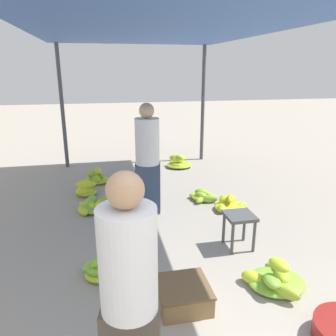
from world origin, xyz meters
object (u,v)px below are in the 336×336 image
(banana_pile_right_0, at_px, (229,204))
(shopper_walking_mid, at_px, (148,158))
(banana_pile_left_1, at_px, (96,205))
(banana_pile_right_1, at_px, (203,196))
(stool, at_px, (239,221))
(banana_pile_left_0, at_px, (103,270))
(banana_pile_left_3, at_px, (95,178))
(banana_pile_right_3, at_px, (275,279))
(vendor_foreground, at_px, (129,296))
(banana_pile_right_2, at_px, (178,163))
(banana_pile_left_2, at_px, (86,189))
(crate_near, at_px, (183,295))

(banana_pile_right_0, height_order, shopper_walking_mid, shopper_walking_mid)
(banana_pile_left_1, distance_m, banana_pile_right_1, 1.73)
(stool, height_order, banana_pile_left_0, stool)
(banana_pile_left_3, relative_size, banana_pile_right_3, 0.74)
(vendor_foreground, bearing_deg, banana_pile_right_2, 73.18)
(banana_pile_right_1, bearing_deg, banana_pile_left_0, -132.25)
(vendor_foreground, distance_m, banana_pile_left_0, 1.57)
(vendor_foreground, bearing_deg, banana_pile_left_1, 94.34)
(banana_pile_left_1, distance_m, banana_pile_right_3, 2.85)
(vendor_foreground, relative_size, stool, 3.65)
(banana_pile_left_1, height_order, banana_pile_right_3, banana_pile_right_3)
(vendor_foreground, relative_size, banana_pile_right_1, 3.03)
(banana_pile_right_1, bearing_deg, banana_pile_right_2, 88.53)
(banana_pile_left_2, xyz_separation_m, banana_pile_right_1, (1.90, -0.59, -0.05))
(banana_pile_left_2, height_order, banana_pile_right_2, banana_pile_right_2)
(banana_pile_left_3, xyz_separation_m, banana_pile_right_1, (1.74, -1.20, -0.04))
(banana_pile_right_1, bearing_deg, banana_pile_left_2, 162.59)
(banana_pile_left_3, distance_m, crate_near, 3.66)
(banana_pile_left_1, height_order, banana_pile_right_2, banana_pile_right_2)
(banana_pile_right_3, bearing_deg, banana_pile_right_1, 90.60)
(stool, xyz_separation_m, banana_pile_left_0, (-1.62, -0.29, -0.25))
(banana_pile_left_2, xyz_separation_m, banana_pile_left_3, (0.16, 0.60, -0.01))
(banana_pile_right_1, bearing_deg, shopper_walking_mid, -163.36)
(banana_pile_right_2, bearing_deg, banana_pile_right_0, -84.32)
(banana_pile_right_1, bearing_deg, crate_near, -111.64)
(stool, relative_size, crate_near, 0.92)
(banana_pile_right_0, bearing_deg, banana_pile_left_3, 140.84)
(vendor_foreground, bearing_deg, banana_pile_right_0, 57.22)
(banana_pile_left_3, relative_size, crate_near, 1.04)
(vendor_foreground, height_order, banana_pile_right_1, vendor_foreground)
(banana_pile_left_3, distance_m, shopper_walking_mid, 1.84)
(banana_pile_left_2, xyz_separation_m, banana_pile_right_0, (2.18, -1.04, -0.04))
(banana_pile_left_0, bearing_deg, banana_pile_left_3, 91.57)
(banana_pile_right_0, distance_m, banana_pile_right_2, 2.35)
(banana_pile_right_0, bearing_deg, banana_pile_left_2, 154.41)
(banana_pile_left_0, relative_size, shopper_walking_mid, 0.30)
(banana_pile_right_0, relative_size, banana_pile_right_1, 1.11)
(banana_pile_left_0, xyz_separation_m, banana_pile_right_3, (1.68, -0.48, -0.02))
(stool, bearing_deg, banana_pile_left_1, 139.02)
(banana_pile_left_2, bearing_deg, banana_pile_left_3, 75.17)
(crate_near, bearing_deg, stool, 43.23)
(banana_pile_right_2, relative_size, banana_pile_right_3, 0.87)
(banana_pile_left_1, distance_m, banana_pile_left_2, 0.67)
(stool, relative_size, banana_pile_left_3, 0.88)
(banana_pile_right_1, relative_size, crate_near, 1.11)
(stool, bearing_deg, banana_pile_right_1, 88.62)
(banana_pile_left_1, bearing_deg, shopper_walking_mid, -16.20)
(banana_pile_left_0, relative_size, banana_pile_right_3, 0.75)
(banana_pile_left_2, distance_m, shopper_walking_mid, 1.49)
(vendor_foreground, xyz_separation_m, banana_pile_left_0, (-0.16, 1.38, -0.72))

